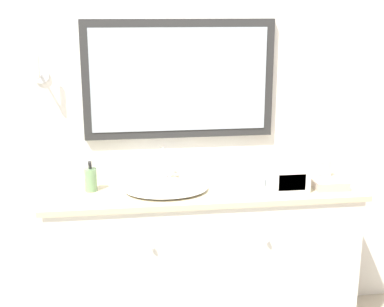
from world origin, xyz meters
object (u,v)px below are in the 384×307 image
at_px(sink_basin, 166,187).
at_px(appliance_box, 288,178).
at_px(soap_bottle, 91,179).
at_px(picture_frame, 324,168).

xyz_separation_m(sink_basin, appliance_box, (0.66, -0.07, 0.05)).
distance_m(soap_bottle, appliance_box, 1.07).
height_order(sink_basin, appliance_box, sink_basin).
distance_m(sink_basin, soap_bottle, 0.41).
bearing_deg(appliance_box, soap_bottle, 173.34).
xyz_separation_m(sink_basin, picture_frame, (0.94, 0.12, 0.03)).
distance_m(appliance_box, picture_frame, 0.34).
relative_size(sink_basin, picture_frame, 4.26).
height_order(sink_basin, picture_frame, sink_basin).
height_order(sink_basin, soap_bottle, sink_basin).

